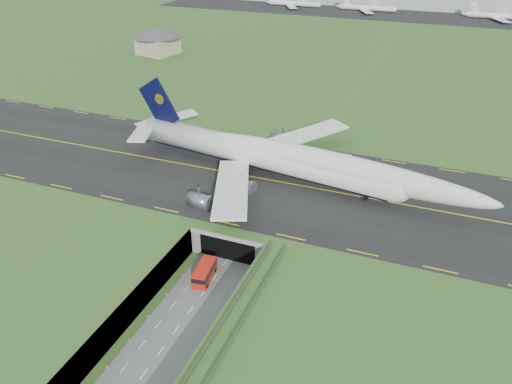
% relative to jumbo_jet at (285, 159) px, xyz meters
% --- Properties ---
extents(ground, '(900.00, 900.00, 0.00)m').
position_rel_jumbo_jet_xyz_m(ground, '(-2.90, -34.67, -11.39)').
color(ground, '#385C25').
rests_on(ground, ground).
extents(airfield_deck, '(800.00, 800.00, 6.00)m').
position_rel_jumbo_jet_xyz_m(airfield_deck, '(-2.90, -34.67, -8.39)').
color(airfield_deck, gray).
rests_on(airfield_deck, ground).
extents(trench_road, '(12.00, 75.00, 0.20)m').
position_rel_jumbo_jet_xyz_m(trench_road, '(-2.90, -42.17, -11.29)').
color(trench_road, slate).
rests_on(trench_road, ground).
extents(taxiway, '(800.00, 44.00, 0.18)m').
position_rel_jumbo_jet_xyz_m(taxiway, '(-2.90, -1.67, -5.30)').
color(taxiway, black).
rests_on(taxiway, airfield_deck).
extents(tunnel_portal, '(17.00, 22.30, 6.00)m').
position_rel_jumbo_jet_xyz_m(tunnel_portal, '(-2.90, -17.96, -8.05)').
color(tunnel_portal, gray).
rests_on(tunnel_portal, ground).
extents(guideway, '(3.00, 53.00, 7.05)m').
position_rel_jumbo_jet_xyz_m(guideway, '(8.10, -53.78, -6.07)').
color(guideway, '#A8A8A3').
rests_on(guideway, ground).
extents(jumbo_jet, '(93.60, 59.92, 20.03)m').
position_rel_jumbo_jet_xyz_m(jumbo_jet, '(0.00, 0.00, 0.00)').
color(jumbo_jet, white).
rests_on(jumbo_jet, ground).
extents(shuttle_tram, '(3.68, 7.63, 3.00)m').
position_rel_jumbo_jet_xyz_m(shuttle_tram, '(-4.46, -33.74, -9.74)').
color(shuttle_tram, red).
rests_on(shuttle_tram, ground).
extents(service_building, '(25.29, 25.29, 11.74)m').
position_rel_jumbo_jet_xyz_m(service_building, '(-91.80, 94.41, 1.56)').
color(service_building, tan).
rests_on(service_building, ground).
extents(distant_hills, '(700.00, 91.00, 60.00)m').
position_rel_jumbo_jet_xyz_m(distant_hills, '(61.48, 395.33, -15.39)').
color(distant_hills, slate).
rests_on(distant_hills, ground).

